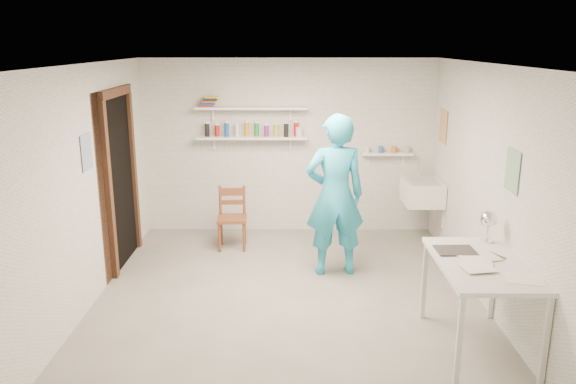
{
  "coord_description": "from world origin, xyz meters",
  "views": [
    {
      "loc": [
        0.03,
        -5.39,
        2.6
      ],
      "look_at": [
        0.0,
        0.4,
        1.05
      ],
      "focal_mm": 35.0,
      "sensor_mm": 36.0,
      "label": 1
    }
  ],
  "objects_px": {
    "man": "(335,196)",
    "wall_clock": "(337,165)",
    "desk_lamp": "(489,219)",
    "work_table": "(478,306)",
    "belfast_sink": "(422,192)",
    "wooden_chair": "(232,219)"
  },
  "relations": [
    {
      "from": "man",
      "to": "wall_clock",
      "type": "bearing_deg",
      "value": -104.62
    },
    {
      "from": "man",
      "to": "desk_lamp",
      "type": "relative_size",
      "value": 12.11
    },
    {
      "from": "work_table",
      "to": "belfast_sink",
      "type": "bearing_deg",
      "value": 87.66
    },
    {
      "from": "wall_clock",
      "to": "desk_lamp",
      "type": "relative_size",
      "value": 2.18
    },
    {
      "from": "work_table",
      "to": "wall_clock",
      "type": "bearing_deg",
      "value": 119.63
    },
    {
      "from": "man",
      "to": "wooden_chair",
      "type": "xyz_separation_m",
      "value": [
        -1.26,
        0.8,
        -0.53
      ]
    },
    {
      "from": "wall_clock",
      "to": "work_table",
      "type": "height_order",
      "value": "wall_clock"
    },
    {
      "from": "wooden_chair",
      "to": "desk_lamp",
      "type": "bearing_deg",
      "value": -40.47
    },
    {
      "from": "man",
      "to": "desk_lamp",
      "type": "height_order",
      "value": "man"
    },
    {
      "from": "man",
      "to": "wall_clock",
      "type": "xyz_separation_m",
      "value": [
        0.03,
        0.22,
        0.31
      ]
    },
    {
      "from": "belfast_sink",
      "to": "wall_clock",
      "type": "relative_size",
      "value": 1.8
    },
    {
      "from": "desk_lamp",
      "to": "man",
      "type": "bearing_deg",
      "value": 137.68
    },
    {
      "from": "belfast_sink",
      "to": "wooden_chair",
      "type": "height_order",
      "value": "belfast_sink"
    },
    {
      "from": "work_table",
      "to": "wooden_chair",
      "type": "bearing_deg",
      "value": 133.59
    },
    {
      "from": "wall_clock",
      "to": "desk_lamp",
      "type": "distance_m",
      "value": 1.92
    },
    {
      "from": "belfast_sink",
      "to": "wooden_chair",
      "type": "relative_size",
      "value": 0.75
    },
    {
      "from": "wall_clock",
      "to": "desk_lamp",
      "type": "bearing_deg",
      "value": -55.04
    },
    {
      "from": "work_table",
      "to": "desk_lamp",
      "type": "distance_m",
      "value": 0.82
    },
    {
      "from": "belfast_sink",
      "to": "desk_lamp",
      "type": "xyz_separation_m",
      "value": [
        0.09,
        -2.2,
        0.34
      ]
    },
    {
      "from": "wooden_chair",
      "to": "wall_clock",
      "type": "bearing_deg",
      "value": -27.02
    },
    {
      "from": "belfast_sink",
      "to": "work_table",
      "type": "xyz_separation_m",
      "value": [
        -0.11,
        -2.69,
        -0.29
      ]
    },
    {
      "from": "belfast_sink",
      "to": "desk_lamp",
      "type": "bearing_deg",
      "value": -87.59
    }
  ]
}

